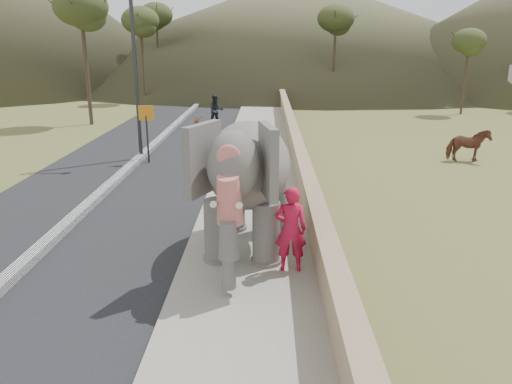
% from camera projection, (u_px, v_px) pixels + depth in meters
% --- Properties ---
extents(ground, '(160.00, 160.00, 0.00)m').
position_uv_depth(ground, '(238.00, 363.00, 7.95)').
color(ground, olive).
rests_on(ground, ground).
extents(road, '(7.00, 120.00, 0.03)m').
position_uv_depth(road, '(113.00, 186.00, 17.61)').
color(road, black).
rests_on(road, ground).
extents(median, '(0.35, 120.00, 0.22)m').
position_uv_depth(median, '(113.00, 183.00, 17.58)').
color(median, black).
rests_on(median, ground).
extents(walkway, '(3.00, 120.00, 0.15)m').
position_uv_depth(walkway, '(254.00, 185.00, 17.49)').
color(walkway, '#9E9687').
rests_on(walkway, ground).
extents(parapet, '(0.30, 120.00, 1.10)m').
position_uv_depth(parapet, '(301.00, 172.00, 17.32)').
color(parapet, tan).
rests_on(parapet, ground).
extents(lamppost, '(1.76, 0.36, 8.00)m').
position_uv_depth(lamppost, '(141.00, 42.00, 20.22)').
color(lamppost, '#292A2E').
rests_on(lamppost, ground).
extents(signboard, '(0.60, 0.08, 2.40)m').
position_uv_depth(signboard, '(147.00, 124.00, 20.44)').
color(signboard, '#2D2D33').
rests_on(signboard, ground).
extents(cow, '(1.66, 0.76, 1.40)m').
position_uv_depth(cow, '(468.00, 145.00, 20.94)').
color(cow, brown).
rests_on(cow, ground).
extents(distant_car, '(4.54, 2.92, 1.44)m').
position_uv_depth(distant_car, '(497.00, 94.00, 41.32)').
color(distant_car, silver).
rests_on(distant_car, ground).
extents(hill_far, '(80.00, 80.00, 14.00)m').
position_uv_depth(hill_far, '(298.00, 26.00, 72.77)').
color(hill_far, brown).
rests_on(hill_far, ground).
extents(elephant_and_man, '(2.66, 4.58, 3.16)m').
position_uv_depth(elephant_and_man, '(249.00, 183.00, 11.73)').
color(elephant_and_man, slate).
rests_on(elephant_and_man, ground).
extents(motorcyclist, '(2.10, 1.71, 2.02)m').
position_uv_depth(motorcyclist, '(208.00, 116.00, 28.26)').
color(motorcyclist, maroon).
rests_on(motorcyclist, ground).
extents(trees, '(48.74, 44.89, 8.92)m').
position_uv_depth(trees, '(308.00, 54.00, 35.72)').
color(trees, '#473828').
rests_on(trees, ground).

